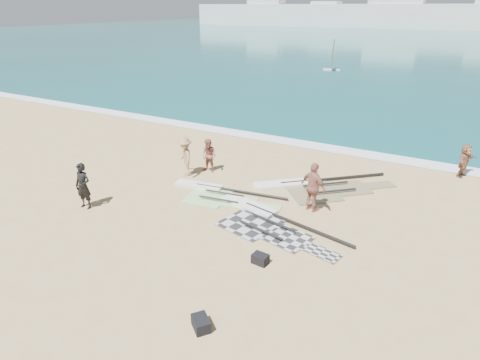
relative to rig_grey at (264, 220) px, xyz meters
The scene contains 15 objects.
ground 3.32m from the rig_grey, 110.99° to the right, with size 300.00×300.00×0.00m, color tan.
sea 128.91m from the rig_grey, 90.53° to the left, with size 300.00×240.00×0.06m, color #0B4C4E.
surf_line 9.28m from the rig_grey, 97.37° to the left, with size 300.00×1.20×0.04m, color white.
far_town 147.94m from the rig_grey, 96.57° to the left, with size 160.00×8.00×12.00m.
rig_grey is the anchor object (origin of this frame).
rig_green 3.01m from the rig_grey, 159.17° to the left, with size 5.23×2.36×0.20m.
rig_orange 3.85m from the rig_grey, 80.82° to the left, with size 5.71×4.92×0.20m.
gear_bag_near 2.70m from the rig_grey, 66.35° to the right, with size 0.49×0.36×0.31m, color black.
gear_bag_far 5.77m from the rig_grey, 79.61° to the right, with size 0.53×0.37×0.32m, color black.
person_wetsuit 7.16m from the rig_grey, 159.62° to the right, with size 0.68×0.45×1.86m, color black.
beachgoer_left 5.49m from the rig_grey, 145.26° to the left, with size 0.79×0.61×1.62m, color #955A4C.
beachgoer_mid 5.68m from the rig_grey, 157.39° to the left, with size 1.21×0.69×1.87m, color tan.
beachgoer_back 2.30m from the rig_grey, 52.71° to the left, with size 1.17×0.49×1.99m, color #AA6758.
beachgoer_right 10.49m from the rig_grey, 53.39° to the left, with size 1.48×0.47×1.59m, color #9B6449.
windsurfer_left 39.68m from the rig_grey, 103.83° to the left, with size 2.12×2.36×3.73m.
Camera 1 is at (6.83, -8.80, 7.39)m, focal length 30.00 mm.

